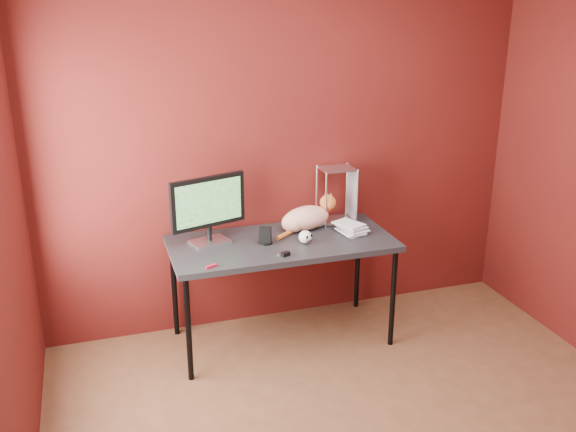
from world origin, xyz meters
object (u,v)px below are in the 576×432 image
object	(u,v)px
desk	(282,248)
cat	(307,218)
skull_mug	(305,237)
monitor	(208,207)
book_stack	(344,179)
speaker	(265,236)

from	to	relation	value
desk	cat	size ratio (longest dim) A/B	3.00
cat	skull_mug	world-z (taller)	cat
cat	monitor	bearing A→B (deg)	172.14
cat	skull_mug	distance (m)	0.27
monitor	skull_mug	size ratio (longest dim) A/B	5.29
desk	book_stack	size ratio (longest dim) A/B	1.89
desk	book_stack	bearing A→B (deg)	-1.38
desk	speaker	size ratio (longest dim) A/B	13.82
monitor	cat	world-z (taller)	monitor
monitor	speaker	distance (m)	0.42
skull_mug	book_stack	world-z (taller)	book_stack
skull_mug	speaker	size ratio (longest dim) A/B	0.90
desk	monitor	size ratio (longest dim) A/B	2.91
desk	skull_mug	size ratio (longest dim) A/B	15.39
monitor	book_stack	bearing A→B (deg)	-24.12
desk	monitor	xyz separation A→B (m)	(-0.47, 0.11, 0.31)
desk	skull_mug	xyz separation A→B (m)	(0.14, -0.09, 0.10)
cat	book_stack	xyz separation A→B (m)	(0.20, -0.17, 0.31)
skull_mug	speaker	xyz separation A→B (m)	(-0.25, 0.08, 0.01)
monitor	skull_mug	world-z (taller)	monitor
speaker	desk	bearing A→B (deg)	28.30
monitor	speaker	bearing A→B (deg)	-35.41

